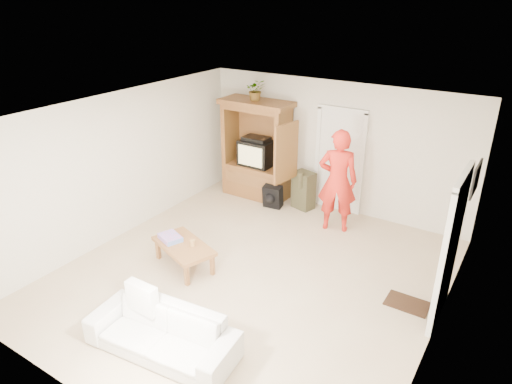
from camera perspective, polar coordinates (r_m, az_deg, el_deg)
floor at (r=7.37m, az=-0.61°, el=-10.32°), size 6.00×6.00×0.00m
ceiling at (r=6.28m, az=-0.71°, el=9.67°), size 6.00×6.00×0.00m
wall_back at (r=9.20m, az=9.69°, el=5.58°), size 5.50×0.00×5.50m
wall_front at (r=4.87m, az=-21.01°, el=-13.79°), size 5.50×0.00×5.50m
wall_left at (r=8.44m, az=-16.50°, el=3.20°), size 0.00×6.00×6.00m
wall_right at (r=5.86m, az=22.65°, el=-7.22°), size 0.00×6.00×6.00m
armoire at (r=9.73m, az=0.19°, el=4.52°), size 1.82×1.14×2.10m
door_back at (r=9.21m, az=10.35°, el=3.71°), size 0.85×0.05×2.04m
doorway_right at (r=6.52m, az=23.12°, el=-6.88°), size 0.05×0.90×2.04m
framed_picture at (r=7.46m, az=25.81°, el=1.48°), size 0.03×0.60×0.48m
doormat at (r=7.11m, az=18.38°, el=-13.09°), size 0.60×0.40×0.02m
plant at (r=9.35m, az=-0.03°, el=12.64°), size 0.51×0.50×0.43m
man at (r=8.41m, az=10.16°, el=1.37°), size 0.82×0.67×1.95m
sofa at (r=6.00m, az=-11.67°, el=-16.83°), size 1.98×0.94×0.56m
coffee_table at (r=7.48m, az=-9.03°, el=-6.84°), size 1.24×0.94×0.41m
towel at (r=7.60m, az=-10.67°, el=-5.62°), size 0.45×0.40×0.08m
candle at (r=7.37m, az=-7.94°, el=-6.33°), size 0.08×0.08×0.10m
backpack_black at (r=9.42m, az=2.11°, el=-0.61°), size 0.40×0.27×0.47m
backpack_olive at (r=9.38m, az=5.97°, el=0.22°), size 0.48×0.40×0.78m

